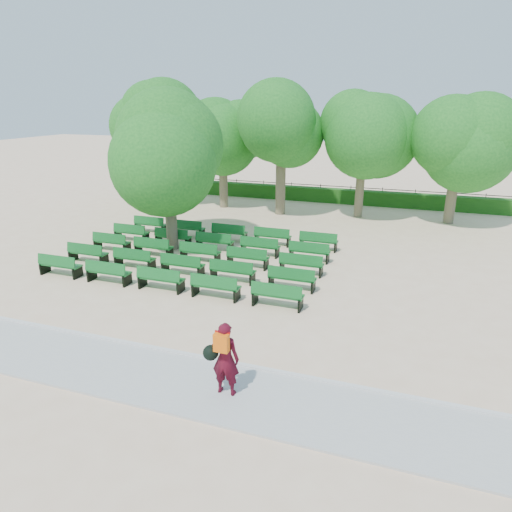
{
  "coord_description": "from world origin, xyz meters",
  "views": [
    {
      "loc": [
        6.86,
        -15.53,
        6.36
      ],
      "look_at": [
        1.81,
        -1.0,
        1.1
      ],
      "focal_mm": 32.0,
      "sensor_mm": 36.0,
      "label": 1
    }
  ],
  "objects": [
    {
      "name": "tree_among",
      "position": [
        -3.15,
        1.78,
        3.95
      ],
      "size": [
        4.36,
        4.36,
        5.93
      ],
      "color": "brown",
      "rests_on": "ground"
    },
    {
      "name": "bench_array",
      "position": [
        -1.22,
        0.62,
        0.09
      ],
      "size": [
        1.71,
        0.6,
        1.07
      ],
      "rotation": [
        0.0,
        0.0,
        0.04
      ],
      "color": "#116322",
      "rests_on": "ground"
    },
    {
      "name": "hedge",
      "position": [
        0.0,
        14.0,
        0.45
      ],
      "size": [
        26.0,
        0.7,
        0.9
      ],
      "primitive_type": "cube",
      "color": "#1F5816",
      "rests_on": "ground"
    },
    {
      "name": "ground",
      "position": [
        0.0,
        0.0,
        0.0
      ],
      "size": [
        120.0,
        120.0,
        0.0
      ],
      "primitive_type": "plane",
      "color": "beige"
    },
    {
      "name": "paving",
      "position": [
        0.0,
        -7.4,
        0.03
      ],
      "size": [
        30.0,
        2.2,
        0.06
      ],
      "primitive_type": "cube",
      "color": "#B4B5B0",
      "rests_on": "ground"
    },
    {
      "name": "person",
      "position": [
        3.3,
        -7.43,
        0.97
      ],
      "size": [
        0.83,
        0.5,
        1.76
      ],
      "rotation": [
        0.0,
        0.0,
        3.16
      ],
      "color": "#470A17",
      "rests_on": "ground"
    },
    {
      "name": "tree_line",
      "position": [
        0.0,
        10.0,
        0.0
      ],
      "size": [
        21.8,
        6.8,
        7.04
      ],
      "primitive_type": null,
      "color": "#227421",
      "rests_on": "ground"
    },
    {
      "name": "fence",
      "position": [
        0.0,
        14.4,
        0.0
      ],
      "size": [
        26.0,
        0.1,
        1.02
      ],
      "primitive_type": null,
      "color": "black",
      "rests_on": "ground"
    },
    {
      "name": "curb",
      "position": [
        0.0,
        -6.25,
        0.05
      ],
      "size": [
        30.0,
        0.12,
        0.1
      ],
      "primitive_type": "cube",
      "color": "silver",
      "rests_on": "ground"
    }
  ]
}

